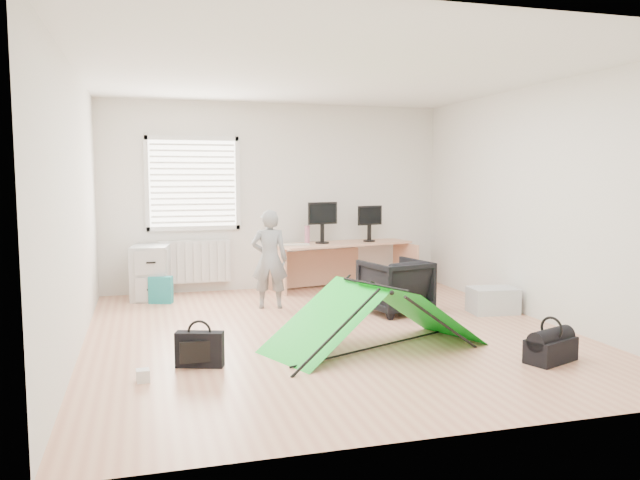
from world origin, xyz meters
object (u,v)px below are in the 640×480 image
object	(u,v)px
thermos	(307,235)
duffel_bag	(551,350)
monitor_left	(322,228)
kite	(375,317)
desk	(343,266)
laptop_bag	(200,349)
monitor_right	(369,228)
office_chair	(395,286)
person	(269,259)
filing_cabinet	(151,272)
storage_crate	(493,300)

from	to	relation	value
thermos	duffel_bag	world-z (taller)	thermos
monitor_left	kite	xyz separation A→B (m)	(-0.36, -3.09, -0.59)
desk	thermos	size ratio (longest dim) A/B	7.79
desk	laptop_bag	distance (m)	3.99
monitor_right	office_chair	size ratio (longest dim) A/B	0.57
monitor_left	person	xyz separation A→B (m)	(-0.97, -0.99, -0.28)
thermos	laptop_bag	bearing A→B (deg)	-119.39
desk	duffel_bag	size ratio (longest dim) A/B	4.10
filing_cabinet	duffel_bag	xyz separation A→B (m)	(3.41, -3.93, -0.26)
thermos	office_chair	distance (m)	1.88
monitor_right	duffel_bag	world-z (taller)	monitor_right
monitor_left	duffel_bag	xyz separation A→B (m)	(1.01, -3.91, -0.80)
office_chair	person	xyz separation A→B (m)	(-1.41, 0.68, 0.29)
monitor_left	office_chair	bearing A→B (deg)	-87.32
monitor_right	person	size ratio (longest dim) A/B	0.33
desk	laptop_bag	size ratio (longest dim) A/B	4.86
filing_cabinet	monitor_left	bearing A→B (deg)	8.86
thermos	laptop_bag	distance (m)	3.76
kite	storage_crate	bearing A→B (deg)	6.07
person	storage_crate	distance (m)	2.79
desk	storage_crate	xyz separation A→B (m)	(1.26, -2.02, -0.19)
person	storage_crate	size ratio (longest dim) A/B	2.25
desk	filing_cabinet	world-z (taller)	filing_cabinet
filing_cabinet	duffel_bag	distance (m)	5.21
storage_crate	laptop_bag	size ratio (longest dim) A/B	1.33
office_chair	laptop_bag	distance (m)	2.91
monitor_left	monitor_right	xyz separation A→B (m)	(0.74, 0.04, -0.02)
filing_cabinet	monitor_left	size ratio (longest dim) A/B	1.60
office_chair	duffel_bag	world-z (taller)	office_chair
kite	laptop_bag	world-z (taller)	kite
person	filing_cabinet	bearing A→B (deg)	-22.12
person	storage_crate	world-z (taller)	person
kite	laptop_bag	size ratio (longest dim) A/B	4.87
office_chair	storage_crate	bearing A→B (deg)	150.76
desk	office_chair	bearing A→B (deg)	-98.36
office_chair	thermos	bearing A→B (deg)	-81.72
filing_cabinet	person	distance (m)	1.77
kite	filing_cabinet	bearing A→B (deg)	100.17
filing_cabinet	storage_crate	size ratio (longest dim) A/B	1.32
thermos	monitor_right	bearing A→B (deg)	0.77
storage_crate	laptop_bag	xyz separation A→B (m)	(-3.62, -1.20, 0.00)
person	duffel_bag	bearing A→B (deg)	137.39
monitor_left	office_chair	world-z (taller)	monitor_left
filing_cabinet	desk	bearing A→B (deg)	9.22
desk	laptop_bag	xyz separation A→B (m)	(-2.35, -3.21, -0.19)
monitor_right	thermos	bearing A→B (deg)	165.21
duffel_bag	office_chair	bearing A→B (deg)	83.13
filing_cabinet	laptop_bag	world-z (taller)	filing_cabinet
monitor_right	storage_crate	bearing A→B (deg)	-82.98
monitor_left	filing_cabinet	bearing A→B (deg)	167.31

